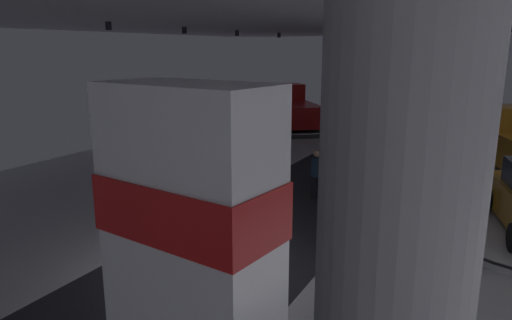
{
  "coord_description": "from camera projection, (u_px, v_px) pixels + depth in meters",
  "views": [
    {
      "loc": [
        5.39,
        -8.03,
        4.75
      ],
      "look_at": [
        -1.18,
        4.39,
        1.4
      ],
      "focal_mm": 33.04,
      "sensor_mm": 36.0,
      "label": 1
    }
  ],
  "objects": [
    {
      "name": "pickup_truck_deep_left",
      "position": [
        292.0,
        109.0,
        27.95
      ],
      "size": [
        4.96,
        5.44,
        2.3
      ],
      "color": "red",
      "rests_on": "display_platform_deep_left"
    },
    {
      "name": "ground",
      "position": [
        211.0,
        268.0,
        10.46
      ],
      "size": [
        24.0,
        44.0,
        0.06
      ],
      "color": "silver"
    },
    {
      "name": "visitor_walking_near",
      "position": [
        316.0,
        172.0,
        15.02
      ],
      "size": [
        0.32,
        0.32,
        1.59
      ],
      "color": "black",
      "rests_on": "ground"
    },
    {
      "name": "display_platform_far_left",
      "position": [
        234.0,
        141.0,
        23.64
      ],
      "size": [
        4.88,
        4.88,
        0.3
      ],
      "color": "#333338",
      "rests_on": "ground"
    },
    {
      "name": "display_car_far_left",
      "position": [
        235.0,
        124.0,
        23.41
      ],
      "size": [
        4.53,
        3.1,
        1.71
      ],
      "color": "maroon",
      "rests_on": "display_platform_far_left"
    },
    {
      "name": "ceiling_with_spotlights",
      "position": [
        204.0,
        6.0,
        9.17
      ],
      "size": [
        24.0,
        44.0,
        0.39
      ],
      "color": "silver"
    },
    {
      "name": "column_right",
      "position": [
        395.0,
        254.0,
        4.69
      ],
      "size": [
        1.57,
        1.57,
        5.5
      ],
      "color": "#ADADB2",
      "rests_on": "ground"
    },
    {
      "name": "display_platform_deep_left",
      "position": [
        293.0,
        127.0,
        27.89
      ],
      "size": [
        5.76,
        5.76,
        0.3
      ],
      "color": "#333338",
      "rests_on": "ground"
    },
    {
      "name": "visitor_walking_far",
      "position": [
        327.0,
        204.0,
        11.87
      ],
      "size": [
        0.32,
        0.32,
        1.59
      ],
      "color": "black",
      "rests_on": "ground"
    }
  ]
}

